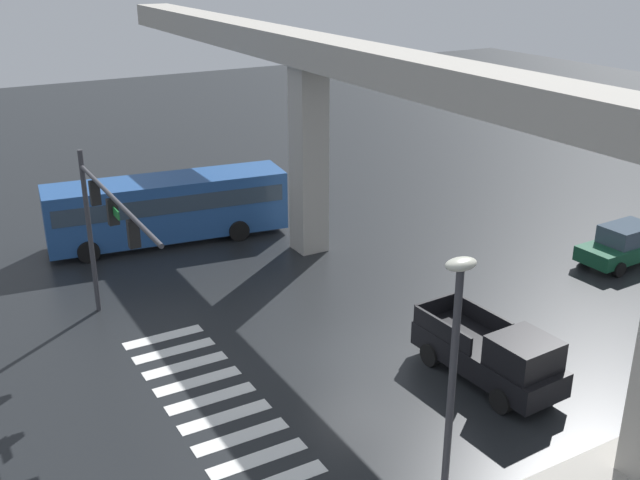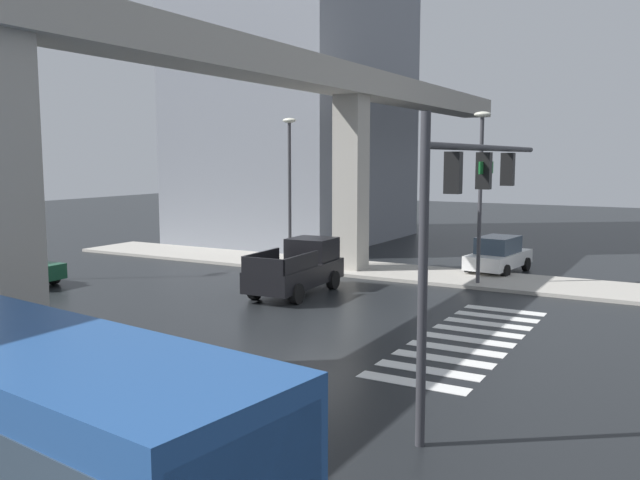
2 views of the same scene
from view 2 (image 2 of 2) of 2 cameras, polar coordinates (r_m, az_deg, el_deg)
name	(u,v)px [view 2 (image 2 of 2)]	position (r m, az deg, el deg)	size (l,w,h in m)	color
ground_plane	(321,320)	(22.51, 0.12, -6.81)	(120.00, 120.00, 0.00)	black
crosswalk_stripes	(467,340)	(20.63, 12.40, -8.26)	(9.35, 2.80, 0.01)	silver
elevated_overpass	(233,80)	(23.89, -7.37, 13.32)	(58.57, 1.93, 9.43)	#ADA89E
sidewalk_east	(383,271)	(31.77, 5.40, -2.62)	(4.00, 36.00, 0.15)	#ADA89E
pickup_truck	(299,268)	(26.81, -1.79, -2.41)	(5.19, 2.28, 2.08)	black
sedan_dark_green	(14,265)	(31.33, -24.54, -1.93)	(2.08, 4.36, 1.72)	#14472D
sedan_white	(498,255)	(32.49, 14.89, -1.23)	(4.48, 2.35, 1.72)	silver
traffic_signal_mast	(468,196)	(14.75, 12.46, 3.64)	(8.69, 0.32, 6.20)	#38383D
street_lamp_near_corner	(481,178)	(28.55, 13.47, 5.18)	(0.44, 0.70, 7.24)	#38383D
street_lamp_mid_block	(290,175)	(32.34, -2.60, 5.56)	(0.44, 0.70, 7.24)	#38383D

